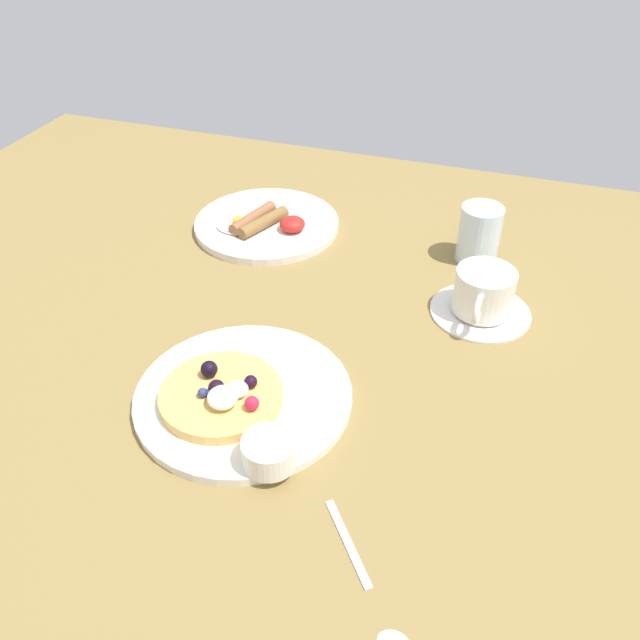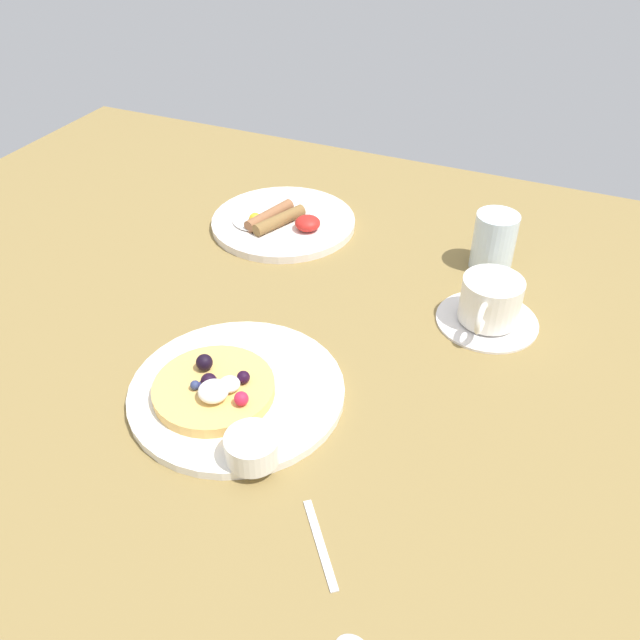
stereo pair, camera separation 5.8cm
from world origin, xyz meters
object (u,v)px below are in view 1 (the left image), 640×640
pancake_plate (244,396)px  coffee_saucer (480,311)px  coffee_cup (484,291)px  syrup_ramekin (269,451)px  teaspoon (374,599)px  breakfast_plate (267,224)px  water_glass (479,234)px

pancake_plate → coffee_saucer: 35.18cm
pancake_plate → coffee_cup: bearing=47.1°
syrup_ramekin → coffee_saucer: 38.42cm
pancake_plate → coffee_saucer: (23.85, 25.85, -0.20)cm
coffee_cup → teaspoon: 45.14cm
pancake_plate → syrup_ramekin: bearing=-51.4°
breakfast_plate → water_glass: (33.98, 1.46, 3.72)cm
breakfast_plate → water_glass: bearing=2.5°
coffee_saucer → coffee_cup: 3.47cm
teaspoon → water_glass: size_ratio=1.51×
coffee_cup → water_glass: size_ratio=1.28×
pancake_plate → coffee_cup: coffee_cup is taller
breakfast_plate → coffee_saucer: breakfast_plate is taller
syrup_ramekin → teaspoon: syrup_ramekin is taller
breakfast_plate → pancake_plate: bearing=-71.5°
syrup_ramekin → coffee_cup: size_ratio=0.52×
teaspoon → water_glass: 59.03cm
breakfast_plate → syrup_ramekin: bearing=-67.3°
teaspoon → coffee_cup: bearing=86.2°
syrup_ramekin → water_glass: bearing=73.3°
coffee_saucer → syrup_ramekin: bearing=-116.5°
syrup_ramekin → coffee_cup: (17.08, 34.17, 1.18)cm
breakfast_plate → teaspoon: breakfast_plate is taller
pancake_plate → teaspoon: pancake_plate is taller
breakfast_plate → coffee_saucer: size_ratio=1.73×
water_glass → coffee_saucer: bearing=-79.3°
pancake_plate → coffee_saucer: pancake_plate is taller
syrup_ramekin → coffee_cup: coffee_cup is taller
pancake_plate → coffee_cup: 35.20cm
coffee_saucer → coffee_cup: size_ratio=1.23×
pancake_plate → water_glass: water_glass is taller
coffee_cup → teaspoon: (-2.96, -44.90, -3.58)cm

